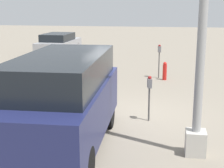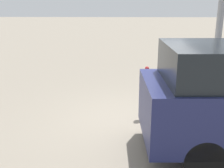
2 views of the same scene
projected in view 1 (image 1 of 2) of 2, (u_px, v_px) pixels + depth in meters
name	position (u px, v px, depth m)	size (l,w,h in m)	color
ground_plane	(133.00, 116.00, 10.18)	(80.00, 80.00, 0.00)	gray
parking_meter_near	(149.00, 88.00, 9.60)	(0.22, 0.15, 1.31)	#4C4C4C
parking_meter_far	(159.00, 53.00, 15.18)	(0.22, 0.15, 1.50)	#4C4C4C
lamp_post	(202.00, 38.00, 7.04)	(0.44, 0.44, 6.83)	beige
parked_van	(63.00, 99.00, 7.73)	(4.97, 2.04, 2.16)	navy
car_distant	(59.00, 42.00, 23.03)	(4.61, 1.97, 1.32)	#9E9EA3
fire_hydrant	(165.00, 71.00, 14.95)	(0.18, 0.18, 0.80)	red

